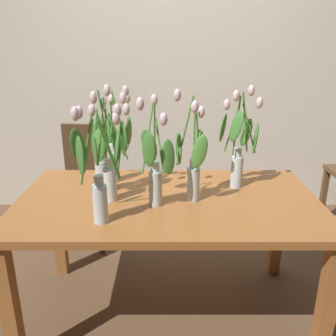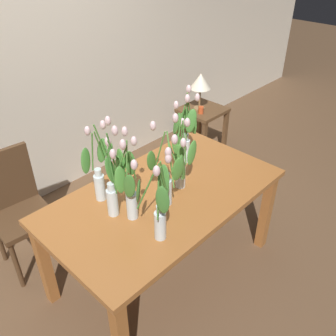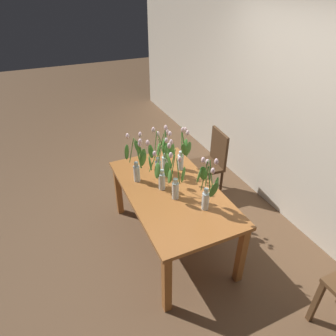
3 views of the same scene
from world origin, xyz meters
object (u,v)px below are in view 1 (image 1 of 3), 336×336
(tulip_vase_5, at_px, (155,168))
(dining_chair, at_px, (86,178))
(tulip_vase_1, at_px, (108,162))
(tulip_vase_0, at_px, (192,165))
(tulip_vase_3, at_px, (238,148))
(tulip_vase_6, at_px, (105,157))
(tulip_vase_4, at_px, (99,174))
(dining_table, at_px, (167,213))
(tulip_vase_2, at_px, (116,148))

(tulip_vase_5, relative_size, dining_chair, 0.61)
(tulip_vase_1, bearing_deg, tulip_vase_0, -3.41)
(dining_chair, bearing_deg, tulip_vase_5, -59.20)
(tulip_vase_1, xyz_separation_m, tulip_vase_3, (0.70, 0.17, 0.02))
(tulip_vase_6, bearing_deg, dining_chair, 110.99)
(tulip_vase_0, bearing_deg, tulip_vase_4, -152.51)
(tulip_vase_6, relative_size, dining_chair, 0.63)
(tulip_vase_5, relative_size, tulip_vase_6, 0.96)
(tulip_vase_0, xyz_separation_m, tulip_vase_6, (-0.46, 0.11, 0.01))
(tulip_vase_1, height_order, tulip_vase_6, tulip_vase_6)
(tulip_vase_0, relative_size, tulip_vase_3, 1.01)
(tulip_vase_0, bearing_deg, dining_table, 165.20)
(dining_table, distance_m, dining_chair, 1.10)
(tulip_vase_1, bearing_deg, tulip_vase_6, 110.51)
(dining_table, bearing_deg, tulip_vase_4, -139.81)
(tulip_vase_6, bearing_deg, tulip_vase_0, -12.98)
(tulip_vase_1, distance_m, dining_chair, 1.04)
(tulip_vase_2, relative_size, tulip_vase_4, 1.05)
(tulip_vase_2, bearing_deg, tulip_vase_0, -35.37)
(tulip_vase_6, bearing_deg, tulip_vase_2, 80.03)
(tulip_vase_1, distance_m, tulip_vase_4, 0.25)
(tulip_vase_4, relative_size, tulip_vase_5, 0.96)
(tulip_vase_0, relative_size, tulip_vase_1, 1.02)
(tulip_vase_1, bearing_deg, dining_chair, 110.95)
(tulip_vase_3, bearing_deg, tulip_vase_4, -148.92)
(tulip_vase_1, height_order, tulip_vase_4, tulip_vase_1)
(tulip_vase_1, bearing_deg, tulip_vase_4, -90.21)
(tulip_vase_4, height_order, dining_chair, tulip_vase_4)
(tulip_vase_1, bearing_deg, tulip_vase_3, 13.80)
(tulip_vase_4, bearing_deg, tulip_vase_2, 89.42)
(tulip_vase_1, bearing_deg, tulip_vase_2, 89.09)
(tulip_vase_4, distance_m, tulip_vase_6, 0.33)
(tulip_vase_1, xyz_separation_m, tulip_vase_5, (0.24, -0.09, -0.00))
(tulip_vase_1, height_order, tulip_vase_3, tulip_vase_3)
(dining_table, height_order, tulip_vase_2, tulip_vase_2)
(tulip_vase_3, xyz_separation_m, tulip_vase_5, (-0.46, -0.26, -0.03))
(tulip_vase_4, xyz_separation_m, tulip_vase_5, (0.24, 0.16, -0.03))
(tulip_vase_0, distance_m, tulip_vase_5, 0.20)
(tulip_vase_4, relative_size, tulip_vase_6, 0.92)
(tulip_vase_5, height_order, tulip_vase_6, tulip_vase_6)
(tulip_vase_3, xyz_separation_m, tulip_vase_6, (-0.73, -0.09, -0.03))
(dining_chair, bearing_deg, tulip_vase_0, -49.81)
(tulip_vase_0, xyz_separation_m, tulip_vase_1, (-0.43, 0.03, 0.01))
(dining_table, xyz_separation_m, tulip_vase_1, (-0.31, -0.01, 0.30))
(tulip_vase_4, bearing_deg, tulip_vase_5, 33.73)
(dining_table, relative_size, dining_chair, 1.72)
(tulip_vase_0, relative_size, tulip_vase_2, 1.02)
(tulip_vase_3, distance_m, dining_chair, 1.34)
(tulip_vase_4, distance_m, tulip_vase_5, 0.29)
(tulip_vase_1, xyz_separation_m, tulip_vase_6, (-0.03, 0.08, -0.00))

